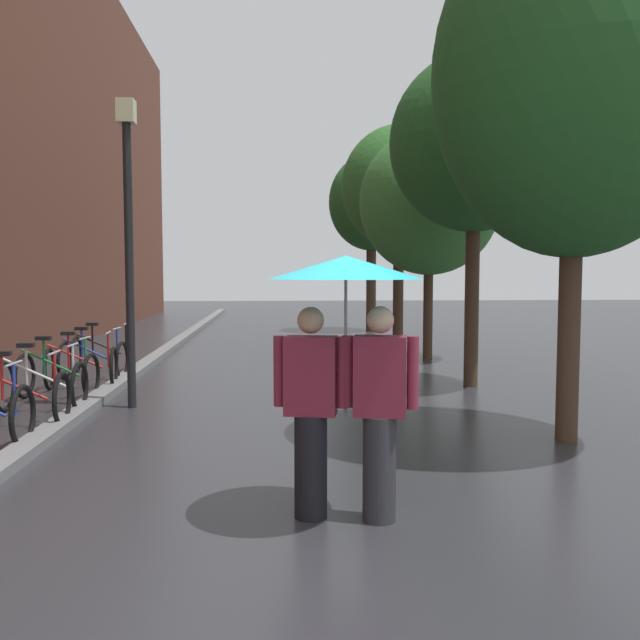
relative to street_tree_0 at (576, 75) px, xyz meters
The scene contains 15 objects.
ground_plane 5.57m from the street_tree_0, 137.26° to the right, with size 80.00×80.00×0.00m, color #2D2D33.
kerb_strip 10.36m from the street_tree_0, 128.75° to the left, with size 0.30×36.00×0.12m, color slate.
street_tree_0 is the anchor object (origin of this frame).
street_tree_1 3.70m from the street_tree_0, 90.28° to the left, with size 2.81×2.81×5.54m.
street_tree_2 7.22m from the street_tree_0, 89.65° to the left, with size 3.06×3.06×5.04m.
street_tree_3 10.26m from the street_tree_0, 90.32° to the left, with size 3.05×3.05×5.78m.
street_tree_4 14.19m from the street_tree_0, 90.90° to the left, with size 2.76×2.76×5.73m.
parked_bicycle_1 7.57m from the street_tree_0, behind, with size 1.10×0.73×0.96m.
parked_bicycle_2 7.80m from the street_tree_0, 162.63° to the left, with size 1.09×0.72×0.96m.
parked_bicycle_3 8.20m from the street_tree_0, 155.53° to the left, with size 1.13×0.78×0.96m.
parked_bicycle_4 8.43m from the street_tree_0, 149.49° to the left, with size 1.14×0.80×0.96m.
parked_bicycle_5 8.93m from the street_tree_0, 144.10° to the left, with size 1.13×0.77×0.96m.
parked_bicycle_6 9.57m from the street_tree_0, 139.04° to the left, with size 1.10×0.73×0.96m.
couple_under_umbrella 4.44m from the street_tree_0, 141.59° to the right, with size 1.19×1.19×2.06m.
street_lamp_post 6.04m from the street_tree_0, 157.14° to the left, with size 0.24×0.24×4.32m.
Camera 1 is at (-0.54, -4.73, 1.94)m, focal length 37.35 mm.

